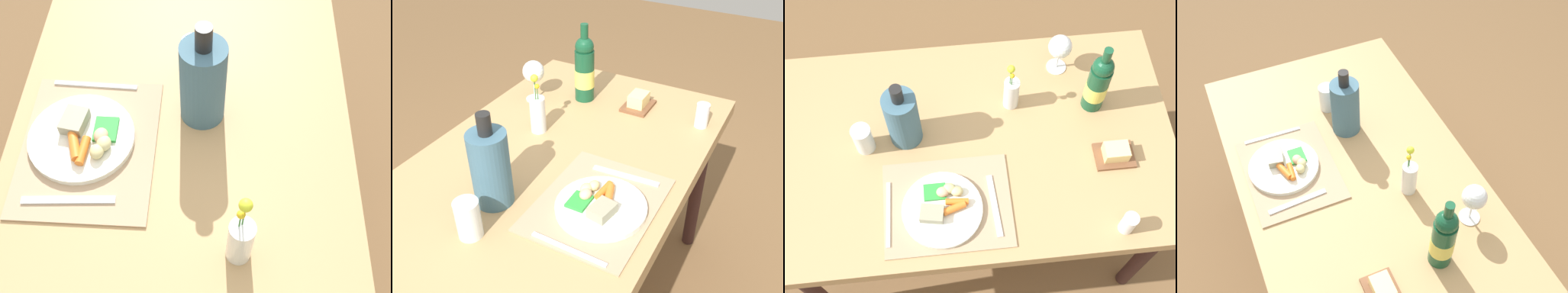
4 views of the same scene
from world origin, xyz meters
TOP-DOWN VIEW (x-y plane):
  - ground_plane at (0.00, 0.00)m, footprint 8.00×8.00m
  - dining_table at (0.00, 0.00)m, footprint 1.38×0.83m
  - placemat at (-0.09, -0.22)m, footprint 0.40×0.32m
  - dinner_plate at (-0.11, -0.23)m, footprint 0.25×0.25m
  - fork at (-0.28, -0.23)m, footprint 0.02×0.22m
  - knife at (0.05, -0.23)m, footprint 0.03×0.21m
  - cooler_bottle at (-0.21, 0.05)m, footprint 0.11×0.11m
  - butter_dish at (0.47, -0.10)m, footprint 0.13×0.10m
  - wine_glass at (0.34, 0.28)m, footprint 0.08×0.08m
  - salt_shaker at (0.45, -0.35)m, footprint 0.05×0.05m
  - water_tumbler at (-0.35, 0.02)m, footprint 0.07×0.07m
  - flower_vase at (0.15, 0.14)m, footprint 0.05×0.05m
  - wine_bottle at (0.44, 0.11)m, footprint 0.08×0.08m

SIDE VIEW (x-z plane):
  - ground_plane at x=0.00m, z-range 0.00..0.00m
  - dining_table at x=0.00m, z-range 0.30..1.04m
  - placemat at x=-0.09m, z-range 0.74..0.74m
  - fork at x=-0.28m, z-range 0.74..0.75m
  - knife at x=0.05m, z-range 0.74..0.75m
  - dinner_plate at x=-0.11m, z-range 0.73..0.78m
  - butter_dish at x=0.47m, z-range 0.73..0.79m
  - salt_shaker at x=0.45m, z-range 0.74..0.82m
  - water_tumbler at x=-0.35m, z-range 0.73..0.84m
  - flower_vase at x=0.15m, z-range 0.70..0.92m
  - wine_glass at x=0.34m, z-range 0.77..0.93m
  - cooler_bottle at x=-0.21m, z-range 0.71..1.00m
  - wine_bottle at x=0.44m, z-range 0.71..1.01m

